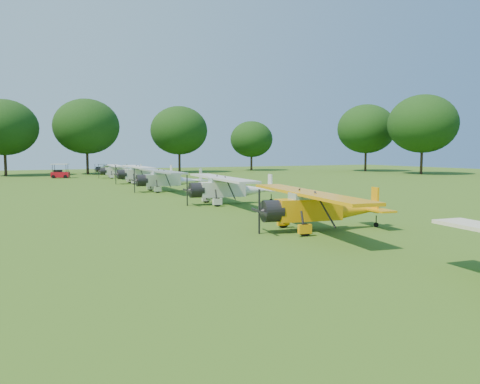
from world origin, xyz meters
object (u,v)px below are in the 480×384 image
at_px(aircraft_5, 143,172).
at_px(golf_cart, 60,173).
at_px(aircraft_4, 168,178).
at_px(aircraft_7, 111,168).
at_px(aircraft_3, 229,187).
at_px(aircraft_6, 120,170).
at_px(aircraft_2, 318,206).

bearing_deg(aircraft_5, golf_cart, 117.39).
bearing_deg(aircraft_4, aircraft_7, 88.42).
bearing_deg(aircraft_3, aircraft_5, 94.66).
bearing_deg(aircraft_4, aircraft_6, 89.33).
relative_size(aircraft_2, golf_cart, 3.98).
xyz_separation_m(aircraft_4, golf_cart, (-7.51, 28.93, -0.63)).
bearing_deg(aircraft_3, aircraft_6, 94.92).
xyz_separation_m(aircraft_6, aircraft_7, (0.77, 10.92, -0.14)).
xyz_separation_m(aircraft_4, aircraft_5, (0.70, 12.24, 0.02)).
bearing_deg(aircraft_5, aircraft_2, -89.97).
distance_m(aircraft_3, aircraft_7, 48.80).
bearing_deg(golf_cart, aircraft_7, 57.45).
xyz_separation_m(aircraft_5, aircraft_7, (0.51, 23.87, -0.29)).
bearing_deg(aircraft_6, aircraft_4, -86.04).
height_order(aircraft_2, aircraft_6, aircraft_2).
bearing_deg(aircraft_4, aircraft_5, 87.07).
xyz_separation_m(aircraft_2, aircraft_5, (0.77, 37.66, 0.09)).
height_order(aircraft_6, golf_cart, golf_cart).
distance_m(aircraft_7, golf_cart, 11.30).
distance_m(aircraft_2, aircraft_7, 61.54).
relative_size(aircraft_3, aircraft_7, 1.23).
distance_m(aircraft_5, aircraft_7, 23.87).
bearing_deg(golf_cart, aircraft_3, -60.61).
bearing_deg(aircraft_6, aircraft_7, 90.94).
bearing_deg(aircraft_2, aircraft_6, 97.66).
relative_size(aircraft_5, aircraft_7, 1.27).
relative_size(aircraft_3, golf_cart, 4.12).
height_order(aircraft_3, aircraft_4, aircraft_4).
distance_m(aircraft_3, aircraft_5, 24.93).
bearing_deg(aircraft_2, aircraft_5, 97.07).
bearing_deg(aircraft_7, aircraft_3, -94.52).
relative_size(aircraft_4, aircraft_7, 1.24).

